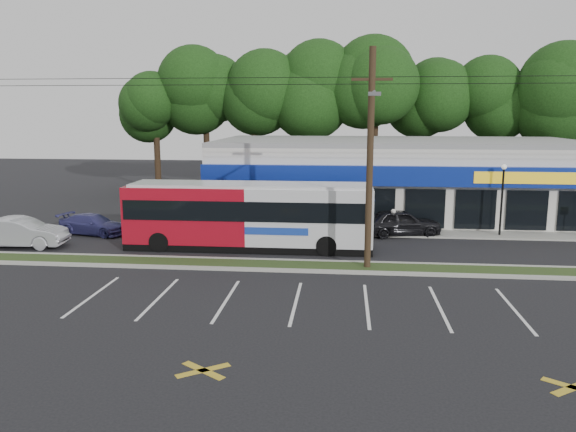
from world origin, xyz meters
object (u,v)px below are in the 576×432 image
Objects in this scene: utility_pole at (366,152)px; car_blue at (93,224)px; metrobus at (249,214)px; car_dark at (401,222)px; pedestrian_a at (392,223)px; lamp_post at (502,192)px; pedestrian_b at (356,225)px; car_silver at (20,233)px.

utility_pole reaches higher than car_blue.
car_blue is (-9.87, 2.50, -1.25)m from metrobus.
pedestrian_a is (-0.53, -0.47, 0.04)m from car_dark.
lamp_post is 2.65× the size of pedestrian_b.
car_silver is 4.30m from car_blue.
utility_pole is 9.19m from car_dark.
pedestrian_b is (15.56, 0.38, 0.19)m from car_blue.
metrobus reaches higher than pedestrian_b.
utility_pole is 8.66m from pedestrian_a.
utility_pole is 3.83× the size of metrobus.
pedestrian_a is 2.24m from pedestrian_b.
car_dark is 21.32m from car_silver.
pedestrian_a is (20.19, 4.53, 0.03)m from car_silver.
car_silver is 20.70m from pedestrian_a.
lamp_post reaches higher than car_silver.
utility_pole reaches higher than pedestrian_a.
metrobus is at bearing -163.07° from lamp_post.
lamp_post reaches higher than car_blue.
car_blue is at bearing 165.67° from metrobus.
pedestrian_b is (-2.15, -0.65, -0.03)m from pedestrian_a.
lamp_post is 27.07m from car_silver.
lamp_post is 6.60m from pedestrian_a.
pedestrian_b reaches higher than car_dark.
metrobus is at bearing 57.36° from pedestrian_b.
lamp_post is 8.76m from pedestrian_b.
lamp_post is 6.07m from car_dark.
lamp_post reaches higher than pedestrian_a.
lamp_post is 0.91× the size of car_dark.
lamp_post is 1.01× the size of car_blue.
metrobus reaches higher than car_silver.
pedestrian_a is (1.88, 7.10, -4.58)m from utility_pole.
car_silver is (-12.35, -1.00, -1.05)m from metrobus.
car_blue is 2.64× the size of pedestrian_b.
pedestrian_a is at bearing -82.23° from car_silver.
car_blue is at bearing -40.23° from car_silver.
pedestrian_a is at bearing 75.18° from utility_pole.
car_dark is 0.71m from pedestrian_a.
utility_pole is 10.19× the size of car_silver.
car_dark is at bearing 72.38° from utility_pole.
pedestrian_b is at bearing -170.43° from lamp_post.
lamp_post reaches higher than car_dark.
car_blue is (2.48, 3.50, -0.19)m from car_silver.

